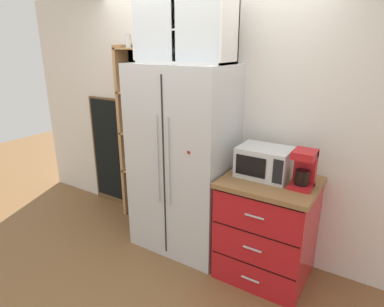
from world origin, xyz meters
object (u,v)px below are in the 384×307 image
at_px(mug_cream, 271,175).
at_px(coffee_maker, 304,168).
at_px(chalkboard_menu, 111,152).
at_px(refrigerator, 183,161).
at_px(microwave, 264,162).
at_px(bottle_cobalt, 273,167).

bearing_deg(mug_cream, coffee_maker, 4.09).
height_order(coffee_maker, chalkboard_menu, chalkboard_menu).
height_order(coffee_maker, mug_cream, coffee_maker).
relative_size(refrigerator, chalkboard_menu, 1.33).
height_order(microwave, mug_cream, microwave).
bearing_deg(coffee_maker, chalkboard_menu, 173.21).
relative_size(mug_cream, bottle_cobalt, 0.48).
height_order(refrigerator, coffee_maker, refrigerator).
distance_m(refrigerator, bottle_cobalt, 0.90).
relative_size(coffee_maker, bottle_cobalt, 1.23).
xyz_separation_m(refrigerator, chalkboard_menu, (-1.32, 0.29, -0.23)).
relative_size(refrigerator, microwave, 4.22).
height_order(refrigerator, bottle_cobalt, refrigerator).
bearing_deg(bottle_cobalt, mug_cream, -86.94).
height_order(microwave, chalkboard_menu, chalkboard_menu).
xyz_separation_m(coffee_maker, mug_cream, (-0.25, -0.02, -0.11)).
relative_size(microwave, coffee_maker, 1.42).
relative_size(refrigerator, mug_cream, 15.39).
xyz_separation_m(coffee_maker, chalkboard_menu, (-2.47, 0.29, -0.38)).
xyz_separation_m(refrigerator, coffee_maker, (1.15, -0.00, 0.16)).
bearing_deg(mug_cream, microwave, 145.35).
bearing_deg(coffee_maker, bottle_cobalt, 176.97).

